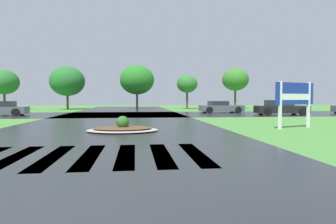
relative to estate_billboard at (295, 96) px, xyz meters
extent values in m
cube|color=#232628|center=(-8.79, -0.29, -1.54)|extent=(10.70, 80.00, 0.01)
cube|color=#232628|center=(-8.79, 13.27, -1.54)|extent=(90.00, 9.63, 0.01)
cube|color=white|center=(-10.59, -5.84, -1.54)|extent=(0.45, 3.32, 0.01)
cube|color=white|center=(-9.69, -5.84, -1.54)|extent=(0.45, 3.32, 0.01)
cube|color=white|center=(-8.79, -5.84, -1.54)|extent=(0.45, 3.32, 0.01)
cube|color=white|center=(-7.89, -5.84, -1.54)|extent=(0.45, 3.32, 0.01)
cube|color=white|center=(-6.99, -5.84, -1.54)|extent=(0.45, 3.32, 0.01)
cube|color=white|center=(-6.09, -5.84, -1.54)|extent=(0.45, 3.32, 0.01)
cube|color=white|center=(0.92, 0.33, -0.42)|extent=(0.15, 0.15, 2.26)
cube|color=white|center=(-0.92, -0.33, -0.42)|extent=(0.15, 0.15, 2.26)
cube|color=navy|center=(0.00, 0.00, 0.13)|extent=(2.38, 0.93, 1.05)
cube|color=white|center=(0.00, 0.00, -0.02)|extent=(1.82, 0.73, 0.29)
ellipsoid|color=#9E9B93|center=(-8.21, -0.33, -1.49)|extent=(3.12, 2.36, 0.12)
ellipsoid|color=brown|center=(-8.21, -0.33, -1.40)|extent=(2.56, 1.94, 0.10)
sphere|color=#2D6023|center=(-8.21, -0.33, -1.15)|extent=(0.56, 0.56, 0.56)
cube|color=#4C545B|center=(1.00, 15.43, -1.08)|extent=(4.28, 1.89, 0.59)
cube|color=#1E232B|center=(0.68, 15.43, -0.58)|extent=(1.80, 1.65, 0.43)
cylinder|color=black|center=(2.45, 16.41, -1.23)|extent=(0.64, 0.22, 0.64)
cylinder|color=black|center=(2.45, 14.47, -1.23)|extent=(0.64, 0.22, 0.64)
cylinder|color=black|center=(-0.46, 16.40, -1.23)|extent=(0.64, 0.22, 0.64)
cylinder|color=black|center=(-0.45, 14.45, -1.23)|extent=(0.64, 0.22, 0.64)
cube|color=black|center=(5.10, 11.02, -1.06)|extent=(4.55, 2.19, 0.64)
cube|color=#1E232B|center=(4.87, 11.04, -0.49)|extent=(2.24, 1.74, 0.49)
cylinder|color=black|center=(6.68, 11.77, -1.23)|extent=(0.66, 0.28, 0.64)
cylinder|color=black|center=(6.49, 9.96, -1.23)|extent=(0.66, 0.28, 0.64)
cylinder|color=black|center=(3.71, 12.08, -1.23)|extent=(0.66, 0.28, 0.64)
cylinder|color=black|center=(3.52, 10.27, -1.23)|extent=(0.66, 0.28, 0.64)
cube|color=#4C545B|center=(-18.78, 12.41, -1.08)|extent=(4.20, 2.11, 0.59)
cube|color=#1E232B|center=(-18.62, 12.42, -0.56)|extent=(1.84, 1.69, 0.46)
cylinder|color=black|center=(-17.33, 11.63, -1.23)|extent=(0.66, 0.28, 0.64)
cylinder|color=black|center=(-17.49, 13.44, -1.23)|extent=(0.66, 0.28, 0.64)
cylinder|color=#4C3823|center=(-24.19, 25.93, -0.43)|extent=(0.28, 0.28, 2.25)
ellipsoid|color=#296A2A|center=(-24.19, 25.93, 1.97)|extent=(3.63, 3.63, 3.09)
cylinder|color=#4C3823|center=(-16.49, 26.30, -0.49)|extent=(0.28, 0.28, 2.12)
ellipsoid|color=#236829|center=(-16.49, 26.30, 2.15)|extent=(4.52, 4.52, 3.84)
cylinder|color=#4C3823|center=(-7.40, 26.26, -0.38)|extent=(0.28, 0.28, 2.33)
ellipsoid|color=#247223|center=(-7.40, 26.26, 2.39)|extent=(4.59, 4.59, 3.90)
cylinder|color=#4C3823|center=(-0.51, 26.55, -0.32)|extent=(0.28, 0.28, 2.45)
ellipsoid|color=#2C6F2C|center=(-0.51, 26.55, 1.90)|extent=(2.85, 2.85, 2.42)
cylinder|color=#4C3823|center=(6.62, 27.27, -0.13)|extent=(0.28, 0.28, 2.83)
ellipsoid|color=#327425|center=(6.62, 27.27, 2.60)|extent=(3.77, 3.77, 3.21)
camera|label=1|loc=(-7.65, -13.29, -0.10)|focal=31.22mm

